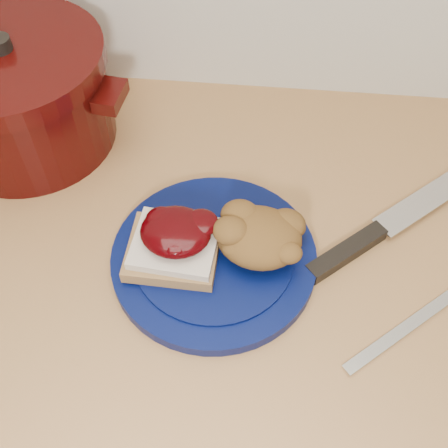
# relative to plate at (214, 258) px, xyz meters

# --- Properties ---
(base_cabinet) EXTENTS (4.00, 0.60, 0.86)m
(base_cabinet) POSITION_rel_plate_xyz_m (-0.00, 0.03, -0.48)
(base_cabinet) COLOR beige
(base_cabinet) RESTS_ON floor
(plate) EXTENTS (0.27, 0.27, 0.02)m
(plate) POSITION_rel_plate_xyz_m (0.00, 0.00, 0.00)
(plate) COLOR #040C3D
(plate) RESTS_ON wood_countertop
(sandwich) EXTENTS (0.11, 0.09, 0.05)m
(sandwich) POSITION_rel_plate_xyz_m (-0.04, -0.01, 0.03)
(sandwich) COLOR olive
(sandwich) RESTS_ON plate
(stuffing_mound) EXTENTS (0.11, 0.10, 0.05)m
(stuffing_mound) POSITION_rel_plate_xyz_m (0.05, 0.01, 0.04)
(stuffing_mound) COLOR brown
(stuffing_mound) RESTS_ON plate
(chef_knife) EXTENTS (0.25, 0.22, 0.02)m
(chef_knife) POSITION_rel_plate_xyz_m (0.19, 0.05, 0.00)
(chef_knife) COLOR black
(chef_knife) RESTS_ON wood_countertop
(butter_knife) EXTENTS (0.14, 0.12, 0.00)m
(butter_knife) POSITION_rel_plate_xyz_m (0.22, -0.07, -0.00)
(butter_knife) COLOR silver
(butter_knife) RESTS_ON wood_countertop
(dutch_oven) EXTENTS (0.30, 0.28, 0.16)m
(dutch_oven) POSITION_rel_plate_xyz_m (-0.28, 0.19, 0.07)
(dutch_oven) COLOR #300604
(dutch_oven) RESTS_ON wood_countertop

